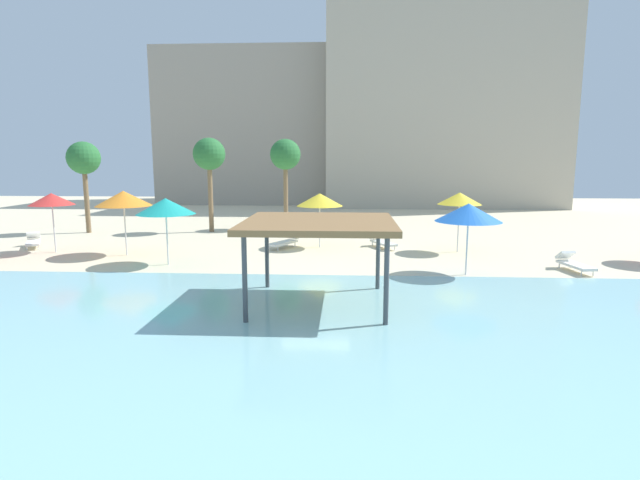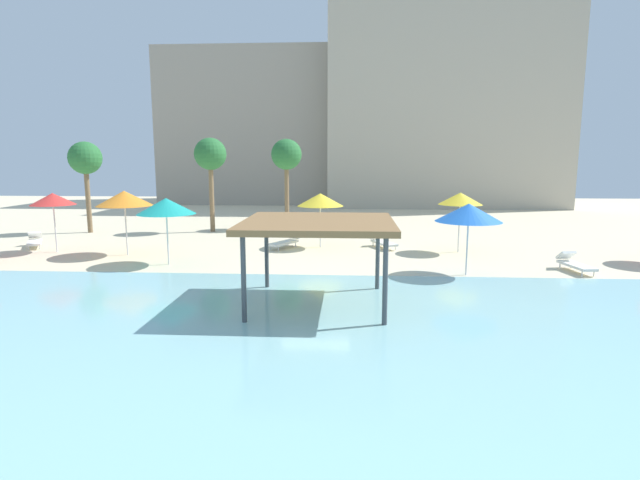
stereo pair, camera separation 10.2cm
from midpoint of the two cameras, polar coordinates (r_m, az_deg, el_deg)
ground_plane at (r=17.84m, az=-0.80°, el=-5.16°), size 80.00×80.00×0.00m
lagoon_water at (r=12.83m, az=-2.42°, el=-10.89°), size 44.00×13.50×0.04m
shade_pavilion at (r=15.10m, az=-0.30°, el=1.64°), size 4.46×4.46×2.59m
beach_umbrella_teal_0 at (r=21.89m, az=-17.05°, el=3.65°), size 2.40×2.40×2.79m
beach_umbrella_yellow_2 at (r=24.68m, az=15.27°, el=4.50°), size 2.04×2.04×2.82m
beach_umbrella_orange_3 at (r=24.67m, az=-21.29°, el=4.37°), size 2.48×2.48×2.95m
beach_umbrella_blue_4 at (r=19.86m, az=16.17°, el=2.97°), size 2.48×2.48×2.74m
beach_umbrella_yellow_5 at (r=25.10m, az=-0.16°, el=4.54°), size 2.28×2.28×2.69m
beach_umbrella_red_6 at (r=26.84m, az=-27.99°, el=4.06°), size 2.03×2.03×2.80m
lounge_chair_0 at (r=22.37m, az=26.43°, el=-2.31°), size 0.92×1.97×0.74m
lounge_chair_1 at (r=25.24m, az=-4.10°, el=-0.14°), size 1.44×1.95×0.74m
lounge_chair_2 at (r=29.10m, az=-29.57°, el=-0.08°), size 1.46×1.95×0.74m
lounge_chair_3 at (r=25.41m, az=6.83°, el=-0.12°), size 1.33×1.98×0.74m
palm_tree_0 at (r=31.96m, az=-4.00°, el=9.35°), size 1.90×1.90×5.58m
palm_tree_1 at (r=33.08m, az=-25.06°, el=8.16°), size 1.90×1.90×5.36m
palm_tree_2 at (r=31.16m, az=-12.42°, el=9.20°), size 1.90×1.90×5.59m
hotel_block_0 at (r=52.03m, az=-4.71°, el=12.32°), size 22.55×8.86×14.53m
hotel_block_1 at (r=50.36m, az=13.39°, el=16.02°), size 20.99×10.21×21.19m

